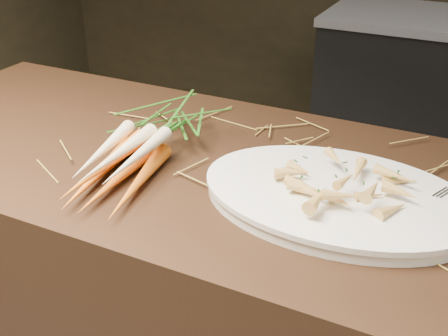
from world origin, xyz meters
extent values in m
cone|color=orange|center=(-0.49, 0.13, 0.92)|extent=(0.08, 0.28, 0.04)
cone|color=orange|center=(-0.45, 0.13, 0.92)|extent=(0.06, 0.28, 0.04)
cone|color=orange|center=(-0.40, 0.13, 0.92)|extent=(0.09, 0.28, 0.04)
cone|color=orange|center=(-0.47, 0.12, 0.95)|extent=(0.05, 0.28, 0.04)
cone|color=beige|center=(-0.48, 0.14, 0.97)|extent=(0.09, 0.26, 0.04)
cone|color=beige|center=(-0.44, 0.13, 0.97)|extent=(0.05, 0.26, 0.04)
cone|color=beige|center=(-0.41, 0.14, 0.97)|extent=(0.06, 0.26, 0.05)
ellipsoid|color=#2E6C18|center=(-0.47, 0.37, 0.95)|extent=(0.19, 0.26, 0.09)
cube|color=silver|center=(0.14, 0.23, 0.93)|extent=(0.09, 0.18, 0.00)
camera|label=1|loc=(0.17, -0.64, 1.46)|focal=45.00mm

